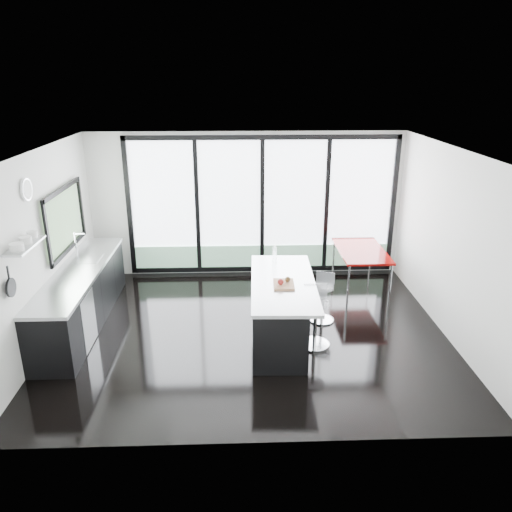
{
  "coord_description": "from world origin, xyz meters",
  "views": [
    {
      "loc": [
        -0.17,
        -6.91,
        3.79
      ],
      "look_at": [
        0.1,
        0.3,
        1.15
      ],
      "focal_mm": 35.0,
      "sensor_mm": 36.0,
      "label": 1
    }
  ],
  "objects_px": {
    "island": "(278,308)",
    "bar_stool_near": "(315,324)",
    "bar_stool_far": "(322,303)",
    "red_table": "(360,270)"
  },
  "relations": [
    {
      "from": "bar_stool_far",
      "to": "red_table",
      "type": "height_order",
      "value": "red_table"
    },
    {
      "from": "bar_stool_near",
      "to": "red_table",
      "type": "distance_m",
      "value": 2.32
    },
    {
      "from": "bar_stool_near",
      "to": "red_table",
      "type": "bearing_deg",
      "value": 63.58
    },
    {
      "from": "island",
      "to": "bar_stool_near",
      "type": "relative_size",
      "value": 3.17
    },
    {
      "from": "bar_stool_far",
      "to": "red_table",
      "type": "distance_m",
      "value": 1.54
    },
    {
      "from": "red_table",
      "to": "bar_stool_far",
      "type": "bearing_deg",
      "value": -125.93
    },
    {
      "from": "island",
      "to": "bar_stool_far",
      "type": "xyz_separation_m",
      "value": [
        0.76,
        0.47,
        -0.15
      ]
    },
    {
      "from": "bar_stool_far",
      "to": "red_table",
      "type": "bearing_deg",
      "value": 77.69
    },
    {
      "from": "bar_stool_near",
      "to": "red_table",
      "type": "height_order",
      "value": "red_table"
    },
    {
      "from": "island",
      "to": "bar_stool_near",
      "type": "height_order",
      "value": "island"
    }
  ]
}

